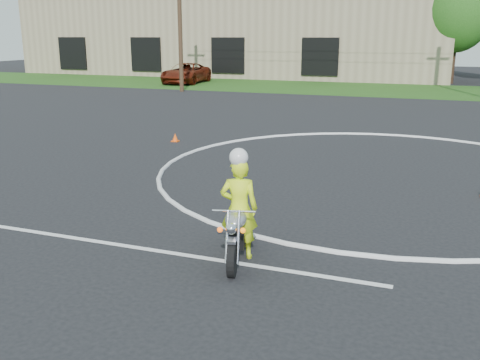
% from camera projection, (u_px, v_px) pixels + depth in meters
% --- Properties ---
extents(ground, '(120.00, 120.00, 0.00)m').
position_uv_depth(ground, '(363.00, 204.00, 11.97)').
color(ground, black).
rests_on(ground, ground).
extents(grass_strip, '(120.00, 10.00, 0.02)m').
position_uv_depth(grass_strip, '(419.00, 91.00, 36.38)').
color(grass_strip, '#1E4714').
rests_on(grass_strip, ground).
extents(course_markings, '(19.05, 19.05, 0.12)m').
position_uv_depth(course_markings, '(462.00, 168.00, 15.17)').
color(course_markings, silver).
rests_on(course_markings, ground).
extents(primary_motorcycle, '(0.75, 1.92, 1.03)m').
position_uv_depth(primary_motorcycle, '(237.00, 232.00, 8.89)').
color(primary_motorcycle, black).
rests_on(primary_motorcycle, ground).
extents(rider_primary_grp, '(0.71, 0.56, 1.91)m').
position_uv_depth(rider_primary_grp, '(239.00, 205.00, 8.90)').
color(rider_primary_grp, '#E0FF1A').
rests_on(rider_primary_grp, ground).
extents(pickup_grp, '(3.08, 5.82, 1.56)m').
position_uv_depth(pickup_grp, '(186.00, 73.00, 42.01)').
color(pickup_grp, '#5A170A').
rests_on(pickup_grp, ground).
extents(warehouse, '(41.00, 17.00, 8.30)m').
position_uv_depth(warehouse, '(239.00, 30.00, 53.12)').
color(warehouse, tan).
rests_on(warehouse, ground).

